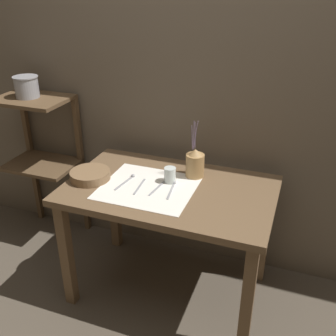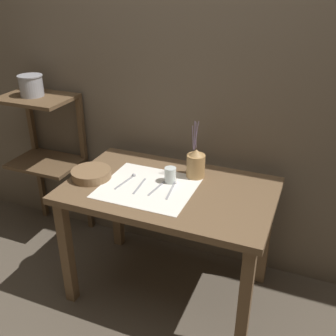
% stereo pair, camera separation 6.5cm
% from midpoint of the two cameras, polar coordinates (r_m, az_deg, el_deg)
% --- Properties ---
extents(ground_plane, '(12.00, 12.00, 0.00)m').
position_cam_midpoint_polar(ground_plane, '(2.66, 0.89, -17.03)').
color(ground_plane, brown).
extents(stone_wall_back, '(7.00, 0.06, 2.40)m').
position_cam_midpoint_polar(stone_wall_back, '(2.46, 5.20, 11.49)').
color(stone_wall_back, brown).
rests_on(stone_wall_back, ground_plane).
extents(wooden_table, '(1.18, 0.73, 0.75)m').
position_cam_midpoint_polar(wooden_table, '(2.27, 1.01, -5.15)').
color(wooden_table, brown).
rests_on(wooden_table, ground_plane).
extents(wooden_shelf_unit, '(0.48, 0.36, 1.09)m').
position_cam_midpoint_polar(wooden_shelf_unit, '(2.93, -16.61, 3.98)').
color(wooden_shelf_unit, brown).
rests_on(wooden_shelf_unit, ground_plane).
extents(linen_cloth, '(0.52, 0.46, 0.00)m').
position_cam_midpoint_polar(linen_cloth, '(2.22, -2.06, -2.76)').
color(linen_cloth, white).
rests_on(linen_cloth, wooden_table).
extents(pitcher_with_flowers, '(0.11, 0.11, 0.35)m').
position_cam_midpoint_polar(pitcher_with_flowers, '(2.30, 4.86, 0.55)').
color(pitcher_with_flowers, '#A87F4C').
rests_on(pitcher_with_flowers, wooden_table).
extents(wooden_bowl, '(0.23, 0.23, 0.05)m').
position_cam_midpoint_polar(wooden_bowl, '(2.34, -10.30, -0.86)').
color(wooden_bowl, brown).
rests_on(wooden_bowl, wooden_table).
extents(glass_tumbler_near, '(0.07, 0.07, 0.09)m').
position_cam_midpoint_polar(glass_tumbler_near, '(2.24, 1.17, -1.03)').
color(glass_tumbler_near, silver).
rests_on(glass_tumbler_near, wooden_table).
extents(spoon_inner, '(0.04, 0.19, 0.02)m').
position_cam_midpoint_polar(spoon_inner, '(2.31, -4.71, -1.47)').
color(spoon_inner, '#939399').
rests_on(spoon_inner, wooden_table).
extents(knife_center, '(0.03, 0.18, 0.00)m').
position_cam_midpoint_polar(knife_center, '(2.22, -3.32, -2.63)').
color(knife_center, '#939399').
rests_on(knife_center, wooden_table).
extents(fork_outer, '(0.03, 0.18, 0.00)m').
position_cam_midpoint_polar(fork_outer, '(2.20, -0.78, -2.93)').
color(fork_outer, '#939399').
rests_on(fork_outer, wooden_table).
extents(spoon_outer, '(0.04, 0.20, 0.02)m').
position_cam_midpoint_polar(spoon_outer, '(2.22, 1.57, -2.61)').
color(spoon_outer, '#939399').
rests_on(spoon_outer, wooden_table).
extents(metal_pot_large, '(0.16, 0.16, 0.14)m').
position_cam_midpoint_polar(metal_pot_large, '(2.80, -18.62, 11.33)').
color(metal_pot_large, '#939399').
rests_on(metal_pot_large, wooden_shelf_unit).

